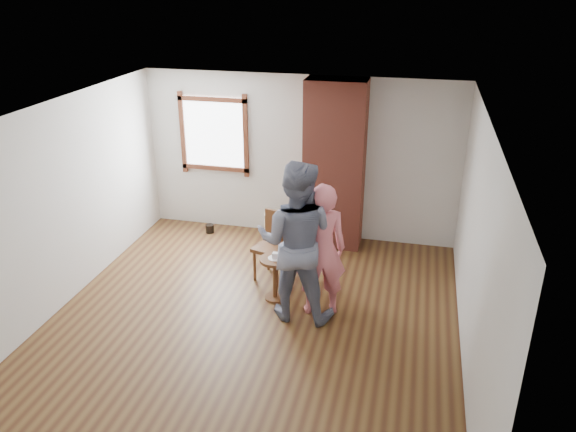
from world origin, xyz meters
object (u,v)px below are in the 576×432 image
(man, at_px, (296,241))
(person_pink, at_px, (321,250))
(dining_chair_right, at_px, (303,253))
(stoneware_crock, at_px, (276,228))
(dining_chair_left, at_px, (275,242))
(side_table, at_px, (275,272))

(man, xyz_separation_m, person_pink, (0.28, 0.14, -0.15))
(dining_chair_right, xyz_separation_m, person_pink, (0.36, -0.66, 0.42))
(stoneware_crock, xyz_separation_m, dining_chair_right, (0.68, -1.14, 0.21))
(dining_chair_left, bearing_deg, man, -44.18)
(dining_chair_left, height_order, man, man)
(dining_chair_right, relative_size, side_table, 1.34)
(man, bearing_deg, person_pink, -153.28)
(stoneware_crock, height_order, person_pink, person_pink)
(side_table, xyz_separation_m, person_pink, (0.63, -0.15, 0.46))
(dining_chair_right, xyz_separation_m, side_table, (-0.27, -0.51, -0.05))
(dining_chair_left, relative_size, dining_chair_right, 1.18)
(stoneware_crock, xyz_separation_m, man, (0.75, -1.93, 0.77))
(side_table, bearing_deg, man, -40.07)
(man, bearing_deg, side_table, -39.22)
(person_pink, bearing_deg, side_table, -32.20)
(man, relative_size, person_pink, 1.17)
(man, bearing_deg, stoneware_crock, -67.90)
(dining_chair_left, xyz_separation_m, dining_chair_right, (0.42, -0.09, -0.08))
(dining_chair_right, height_order, side_table, dining_chair_right)
(stoneware_crock, bearing_deg, man, -68.75)
(dining_chair_left, bearing_deg, side_table, -59.02)
(stoneware_crock, distance_m, person_pink, 2.17)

